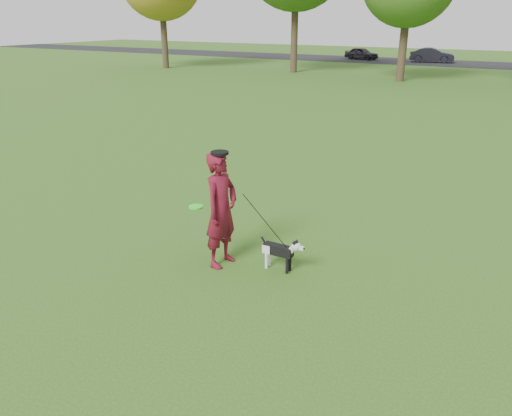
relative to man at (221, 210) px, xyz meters
The scene contains 7 objects.
ground 1.03m from the man, 55.58° to the left, with size 120.00×120.00×0.00m, color #285116.
road 40.36m from the man, 89.66° to the left, with size 120.00×7.00×0.02m, color black.
man is the anchor object (origin of this frame).
dog 1.15m from the man, 15.44° to the left, with size 0.77×0.15×0.59m.
car_left 41.83m from the man, 105.30° to the left, with size 1.26×3.13×1.07m, color black.
car_mid 40.63m from the man, 96.73° to the left, with size 1.28×3.67×1.21m, color black.
man_held_items 0.74m from the man, ahead, with size 1.60×0.47×1.50m.
Camera 1 is at (3.86, -6.47, 3.82)m, focal length 35.00 mm.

